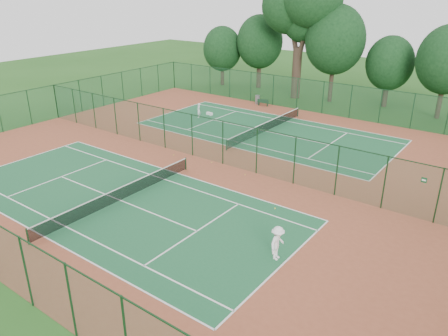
{
  "coord_description": "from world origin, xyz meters",
  "views": [
    {
      "loc": [
        20.33,
        -25.27,
        12.87
      ],
      "look_at": [
        4.38,
        -3.69,
        1.6
      ],
      "focal_mm": 35.0,
      "sensor_mm": 36.0,
      "label": 1
    }
  ],
  "objects_px": {
    "player_far": "(199,110)",
    "big_tree": "(302,6)",
    "player_near": "(278,243)",
    "bench": "(263,102)",
    "trash_bin": "(257,100)",
    "kit_bag": "(209,114)"
  },
  "relations": [
    {
      "from": "player_near",
      "to": "trash_bin",
      "type": "xyz_separation_m",
      "value": [
        -17.67,
        25.98,
        -0.42
      ]
    },
    {
      "from": "player_near",
      "to": "trash_bin",
      "type": "distance_m",
      "value": 31.43
    },
    {
      "from": "bench",
      "to": "kit_bag",
      "type": "height_order",
      "value": "bench"
    },
    {
      "from": "trash_bin",
      "to": "bench",
      "type": "distance_m",
      "value": 1.07
    },
    {
      "from": "big_tree",
      "to": "player_far",
      "type": "bearing_deg",
      "value": -105.88
    },
    {
      "from": "bench",
      "to": "big_tree",
      "type": "xyz_separation_m",
      "value": [
        1.14,
        6.0,
        10.25
      ]
    },
    {
      "from": "player_near",
      "to": "trash_bin",
      "type": "relative_size",
      "value": 1.81
    },
    {
      "from": "player_near",
      "to": "big_tree",
      "type": "relative_size",
      "value": 0.12
    },
    {
      "from": "player_near",
      "to": "bench",
      "type": "relative_size",
      "value": 1.37
    },
    {
      "from": "trash_bin",
      "to": "player_far",
      "type": "bearing_deg",
      "value": -102.42
    },
    {
      "from": "player_far",
      "to": "big_tree",
      "type": "height_order",
      "value": "big_tree"
    },
    {
      "from": "trash_bin",
      "to": "bench",
      "type": "height_order",
      "value": "trash_bin"
    },
    {
      "from": "trash_bin",
      "to": "bench",
      "type": "relative_size",
      "value": 0.76
    },
    {
      "from": "player_near",
      "to": "trash_bin",
      "type": "height_order",
      "value": "player_near"
    },
    {
      "from": "player_far",
      "to": "trash_bin",
      "type": "relative_size",
      "value": 1.5
    },
    {
      "from": "player_near",
      "to": "player_far",
      "type": "bearing_deg",
      "value": 44.29
    },
    {
      "from": "player_near",
      "to": "player_far",
      "type": "xyz_separation_m",
      "value": [
        -19.55,
        17.47,
        -0.16
      ]
    },
    {
      "from": "bench",
      "to": "trash_bin",
      "type": "bearing_deg",
      "value": 142.85
    },
    {
      "from": "player_near",
      "to": "big_tree",
      "type": "height_order",
      "value": "big_tree"
    },
    {
      "from": "player_far",
      "to": "trash_bin",
      "type": "xyz_separation_m",
      "value": [
        1.87,
        8.51,
        -0.27
      ]
    },
    {
      "from": "player_near",
      "to": "big_tree",
      "type": "xyz_separation_m",
      "value": [
        -15.53,
        31.62,
        9.74
      ]
    },
    {
      "from": "bench",
      "to": "kit_bag",
      "type": "bearing_deg",
      "value": -128.18
    }
  ]
}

